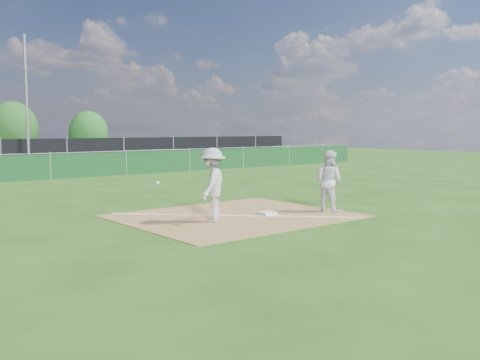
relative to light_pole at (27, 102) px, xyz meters
name	(u,v)px	position (x,y,z in m)	size (l,w,h in m)	color
ground	(96,188)	(-1.50, -12.70, -4.00)	(90.00, 90.00, 0.00)	#1D440E
infield_dirt	(235,216)	(-1.50, -21.70, -3.99)	(6.00, 5.00, 0.02)	brown
foul_line	(235,215)	(-1.50, -21.70, -3.98)	(0.08, 7.00, 0.01)	white
green_fence	(50,167)	(-1.50, -7.70, -3.40)	(44.00, 0.05, 1.20)	#0E3416
black_fence	(1,154)	(-1.50, 0.30, -3.10)	(46.00, 0.04, 1.80)	black
light_pole	(27,102)	(0.00, 0.00, 0.00)	(0.16, 0.16, 8.00)	slate
first_base	(267,213)	(-0.72, -22.17, -3.94)	(0.42, 0.42, 0.09)	silver
play_at_first	(212,185)	(-2.53, -22.04, -3.03)	(2.51, 1.31, 1.91)	#AEAEB0
runner	(329,181)	(1.17, -22.74, -3.10)	(0.87, 0.68, 1.79)	silver
car_right	(67,153)	(4.61, 5.66, -3.40)	(1.65, 4.06, 1.18)	black
tree_mid	(13,129)	(2.46, 11.14, -1.64)	(3.87, 3.87, 4.59)	#382316
tree_right	(89,133)	(8.81, 11.28, -1.97)	(3.32, 3.32, 3.94)	#382316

